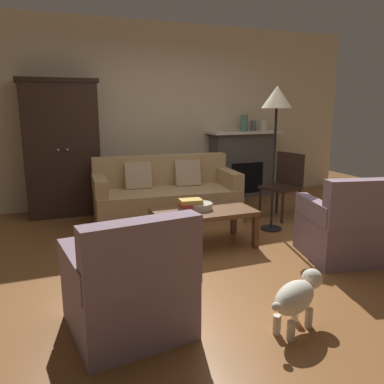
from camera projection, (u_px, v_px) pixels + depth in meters
name	position (u px, v px, depth m)	size (l,w,h in m)	color
ground_plane	(217.00, 252.00, 4.24)	(9.60, 9.60, 0.00)	brown
back_wall	(150.00, 114.00, 6.25)	(7.20, 0.10, 2.80)	beige
fireplace	(242.00, 163.00, 6.76)	(1.26, 0.48, 1.12)	#4C4947
armoire	(61.00, 148.00, 5.55)	(1.06, 0.57, 1.90)	black
couch	(166.00, 197.00, 5.38)	(1.98, 1.00, 0.86)	tan
coffee_table	(204.00, 215.00, 4.34)	(1.10, 0.60, 0.42)	brown
fruit_bowl	(200.00, 206.00, 4.35)	(0.28, 0.28, 0.07)	beige
book_stack	(191.00, 205.00, 4.31)	(0.26, 0.20, 0.12)	gray
mantel_vase_jade	(244.00, 123.00, 6.60)	(0.12, 0.12, 0.27)	slate
mantel_vase_slate	(253.00, 126.00, 6.67)	(0.10, 0.10, 0.17)	#565B66
mantel_vase_cream	(263.00, 125.00, 6.74)	(0.14, 0.14, 0.18)	beige
armchair_near_left	(130.00, 290.00, 2.69)	(0.86, 0.85, 0.88)	gray
armchair_near_right	(347.00, 229.00, 4.00)	(0.92, 0.92, 0.88)	gray
side_chair_wooden	(285.00, 181.00, 5.48)	(0.56, 0.56, 0.90)	black
floor_lamp	(277.00, 106.00, 4.68)	(0.36, 0.36, 1.77)	black
dog	(297.00, 296.00, 2.74)	(0.54, 0.34, 0.39)	beige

